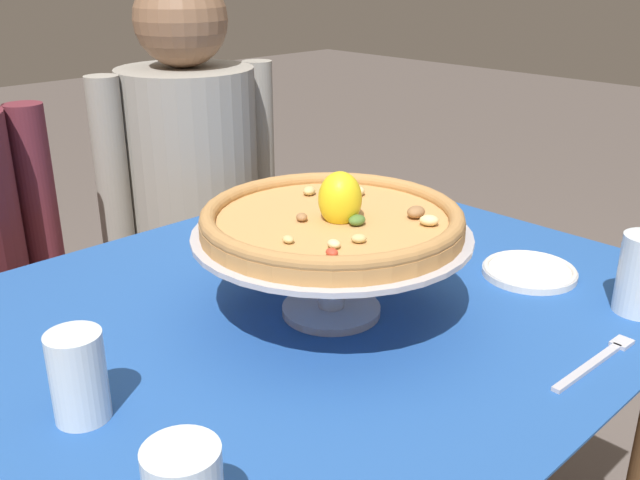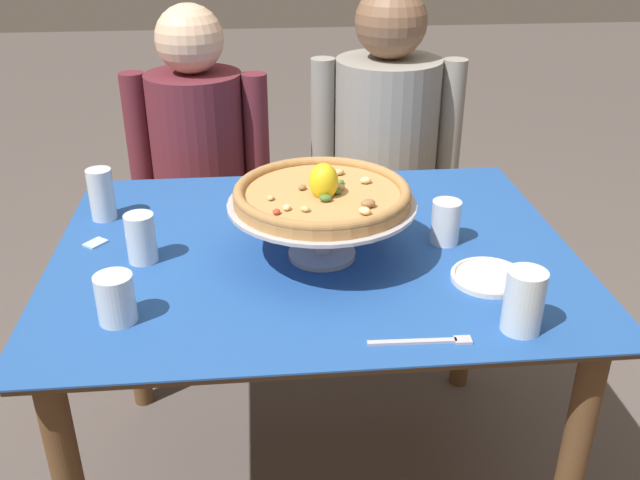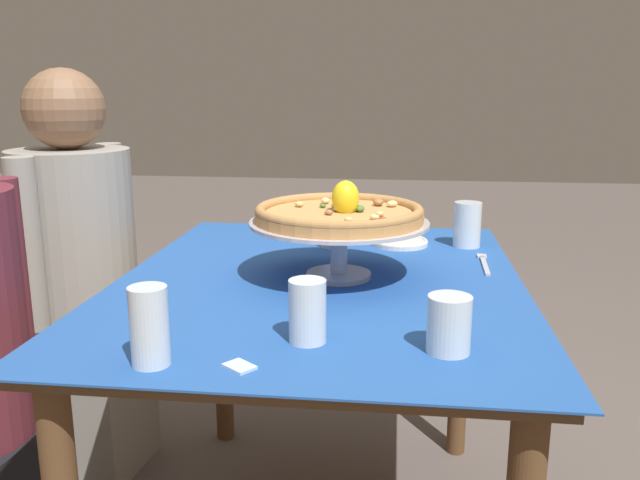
# 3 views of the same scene
# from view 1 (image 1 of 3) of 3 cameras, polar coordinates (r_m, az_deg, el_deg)

# --- Properties ---
(dining_table) EXTENTS (1.21, 0.94, 0.74)m
(dining_table) POSITION_cam_1_polar(r_m,az_deg,el_deg) (1.18, -1.21, -10.04)
(dining_table) COLOR brown
(dining_table) RESTS_ON ground
(pizza_stand) EXTENTS (0.42, 0.42, 0.14)m
(pizza_stand) POSITION_cam_1_polar(r_m,az_deg,el_deg) (1.06, 0.95, -0.78)
(pizza_stand) COLOR #B7B7C1
(pizza_stand) RESTS_ON dining_table
(pizza) EXTENTS (0.39, 0.39, 0.10)m
(pizza) POSITION_cam_1_polar(r_m,az_deg,el_deg) (1.05, 1.02, 1.74)
(pizza) COLOR tan
(pizza) RESTS_ON pizza_stand
(water_glass_side_right) EXTENTS (0.07, 0.07, 0.11)m
(water_glass_side_right) POSITION_cam_1_polar(r_m,az_deg,el_deg) (1.33, 8.60, 0.81)
(water_glass_side_right) COLOR white
(water_glass_side_right) RESTS_ON dining_table
(water_glass_side_left) EXTENTS (0.07, 0.07, 0.11)m
(water_glass_side_left) POSITION_cam_1_polar(r_m,az_deg,el_deg) (0.90, -18.95, -10.74)
(water_glass_side_left) COLOR silver
(water_glass_side_left) RESTS_ON dining_table
(side_plate) EXTENTS (0.16, 0.16, 0.02)m
(side_plate) POSITION_cam_1_polar(r_m,az_deg,el_deg) (1.29, 16.61, -2.42)
(side_plate) COLOR silver
(side_plate) RESTS_ON dining_table
(dinner_fork) EXTENTS (0.20, 0.03, 0.01)m
(dinner_fork) POSITION_cam_1_polar(r_m,az_deg,el_deg) (1.05, 21.59, -9.03)
(dinner_fork) COLOR #B7B7C1
(dinner_fork) RESTS_ON dining_table
(diner_right) EXTENTS (0.50, 0.38, 1.24)m
(diner_right) POSITION_cam_1_polar(r_m,az_deg,el_deg) (1.92, -10.11, 1.58)
(diner_right) COLOR gray
(diner_right) RESTS_ON ground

